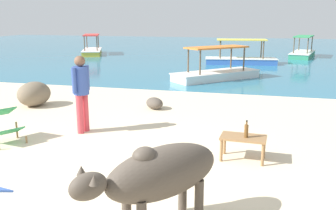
{
  "coord_description": "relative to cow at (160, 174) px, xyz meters",
  "views": [
    {
      "loc": [
        2.34,
        -4.51,
        2.43
      ],
      "look_at": [
        0.41,
        3.0,
        0.55
      ],
      "focal_mm": 39.07,
      "sensor_mm": 36.0,
      "label": 1
    }
  ],
  "objects": [
    {
      "name": "boat_blue",
      "position": [
        -0.07,
        15.87,
        -0.44
      ],
      "size": [
        3.8,
        1.67,
        1.29
      ],
      "rotation": [
        0.0,
        0.0,
        0.14
      ],
      "color": "#3866B7",
      "rests_on": "water_surface"
    },
    {
      "name": "cow",
      "position": [
        0.0,
        0.0,
        0.0
      ],
      "size": [
        1.44,
        1.7,
        1.05
      ],
      "rotation": [
        0.0,
        0.0,
        4.05
      ],
      "color": "#4C4238",
      "rests_on": "sand_beach"
    },
    {
      "name": "shore_rock_large",
      "position": [
        -4.97,
        4.93,
        -0.36
      ],
      "size": [
        1.0,
        1.12,
        0.67
      ],
      "primitive_type": "ellipsoid",
      "rotation": [
        0.0,
        0.0,
        1.31
      ],
      "color": "#756651",
      "rests_on": "sand_beach"
    },
    {
      "name": "boat_yellow",
      "position": [
        -9.91,
        18.64,
        -0.44
      ],
      "size": [
        2.49,
        3.83,
        1.29
      ],
      "rotation": [
        0.0,
        0.0,
        1.97
      ],
      "color": "gold",
      "rests_on": "water_surface"
    },
    {
      "name": "deck_chair_near",
      "position": [
        -3.76,
        2.16,
        -0.31
      ],
      "size": [
        0.93,
        0.85,
        0.68
      ],
      "rotation": [
        0.0,
        0.0,
        5.75
      ],
      "color": "olive",
      "rests_on": "sand_beach"
    },
    {
      "name": "shore_rock_medium",
      "position": [
        -1.68,
        5.44,
        -0.54
      ],
      "size": [
        0.67,
        0.65,
        0.31
      ],
      "primitive_type": "ellipsoid",
      "rotation": [
        0.0,
        0.0,
        2.44
      ],
      "color": "brown",
      "rests_on": "sand_beach"
    },
    {
      "name": "low_bench_table",
      "position": [
        0.79,
        2.39,
        -0.34
      ],
      "size": [
        0.78,
        0.48,
        0.42
      ],
      "rotation": [
        0.0,
        0.0,
        -0.05
      ],
      "color": "olive",
      "rests_on": "sand_beach"
    },
    {
      "name": "person_standing",
      "position": [
        -2.57,
        3.13,
        0.25
      ],
      "size": [
        0.32,
        0.5,
        1.62
      ],
      "rotation": [
        0.0,
        0.0,
        6.08
      ],
      "color": "#CC3D47",
      "rests_on": "sand_beach"
    },
    {
      "name": "sand_beach",
      "position": [
        -1.32,
        0.9,
        -0.71
      ],
      "size": [
        18.0,
        14.0,
        0.04
      ],
      "primitive_type": "cube",
      "color": "beige",
      "rests_on": "ground"
    },
    {
      "name": "boat_white",
      "position": [
        -0.71,
        10.7,
        -0.44
      ],
      "size": [
        3.38,
        3.45,
        1.29
      ],
      "rotation": [
        0.0,
        0.0,
        0.8
      ],
      "color": "white",
      "rests_on": "water_surface"
    },
    {
      "name": "water_surface",
      "position": [
        -1.32,
        22.9,
        -0.73
      ],
      "size": [
        60.0,
        36.0,
        0.03
      ],
      "primitive_type": "cube",
      "color": "teal",
      "rests_on": "ground"
    },
    {
      "name": "bottle",
      "position": [
        0.84,
        2.35,
        -0.16
      ],
      "size": [
        0.07,
        0.07,
        0.3
      ],
      "color": "brown",
      "rests_on": "low_bench_table"
    },
    {
      "name": "boat_green",
      "position": [
        3.4,
        20.31,
        -0.44
      ],
      "size": [
        1.92,
        3.83,
        1.29
      ],
      "rotation": [
        0.0,
        0.0,
        4.5
      ],
      "color": "#338E66",
      "rests_on": "water_surface"
    }
  ]
}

